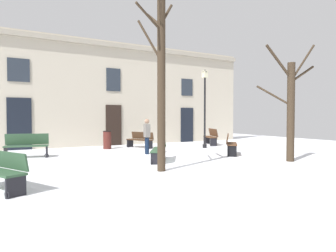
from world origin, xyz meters
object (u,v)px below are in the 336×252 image
Objects in this scene: bench_near_lamp at (231,144)px; bench_back_to_back_right at (27,146)px; bench_far_corner at (211,137)px; tree_near_facade at (161,76)px; streetlamp at (205,100)px; tree_center at (290,107)px; litter_bin at (107,140)px; bench_near_center_tree at (160,149)px; person_crossing_plaza at (147,135)px; bench_facing_shops at (140,140)px.

bench_back_to_back_right is (-7.86, 3.26, 0.02)m from bench_near_lamp.
bench_far_corner is (9.93, 0.86, -0.01)m from bench_back_to_back_right.
tree_near_facade is 1.29× the size of streetlamp.
tree_center is 2.50× the size of bench_back_to_back_right.
tree_near_facade is at bearing -94.01° from litter_bin.
person_crossing_plaza reaches higher than bench_near_center_tree.
bench_far_corner is at bearing 42.60° from streetlamp.
bench_far_corner is (1.45, 6.69, -1.53)m from tree_center.
bench_near_lamp is 8.51m from bench_back_to_back_right.
tree_center is 5.44m from streetlamp.
tree_center is at bearing 8.84° from bench_far_corner.
bench_near_center_tree is 1.12× the size of person_crossing_plaza.
tree_center is 1.03× the size of streetlamp.
bench_back_to_back_right reaches higher than bench_near_lamp.
tree_near_facade is at bearing -25.93° from bench_far_corner.
litter_bin is 0.60× the size of person_crossing_plaza.
bench_facing_shops is 1.15× the size of bench_near_lamp.
bench_near_lamp is at bearing -5.64° from bench_far_corner.
litter_bin reaches higher than bench_near_lamp.
bench_far_corner is at bearing 63.11° from bench_facing_shops.
streetlamp is at bearing -26.36° from bench_far_corner.
tree_near_facade reaches higher than litter_bin.
bench_near_center_tree is (-4.26, -3.02, -2.07)m from streetlamp.
bench_near_lamp is at bearing 103.64° from tree_center.
streetlamp is 4.03m from bench_facing_shops.
person_crossing_plaza reaches higher than litter_bin.
tree_center is 5.08m from bench_near_center_tree.
tree_near_facade is 3.19m from bench_near_center_tree.
bench_facing_shops is 2.73m from person_crossing_plaza.
bench_near_center_tree reaches higher than bench_facing_shops.
bench_near_lamp reaches higher than bench_near_center_tree.
bench_far_corner is (6.08, -0.75, 0.01)m from litter_bin.
litter_bin is 0.54× the size of bench_back_to_back_right.
bench_back_to_back_right reaches higher than bench_facing_shops.
tree_near_facade reaches higher than bench_facing_shops.
tree_near_facade is at bearing -136.85° from streetlamp.
tree_near_facade reaches higher than streetlamp.
tree_near_facade is (-5.11, 0.57, 0.88)m from tree_center.
bench_back_to_back_right is (-8.48, 5.83, -1.52)m from tree_center.
bench_near_center_tree is 7.09m from bench_far_corner.
bench_facing_shops is at bearing -10.77° from litter_bin.
bench_far_corner is (5.64, 4.30, 0.03)m from bench_near_center_tree.
litter_bin is at bearing 79.73° from bench_near_lamp.
streetlamp is 2.88× the size of bench_near_lamp.
litter_bin is 3.06m from person_crossing_plaza.
tree_center is at bearing 92.35° from bench_near_center_tree.
tree_center reaches higher than streetlamp.
tree_near_facade is 7.33m from bench_facing_shops.
tree_near_facade is at bearing 173.67° from tree_center.
bench_facing_shops is at bearing 112.34° from tree_center.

